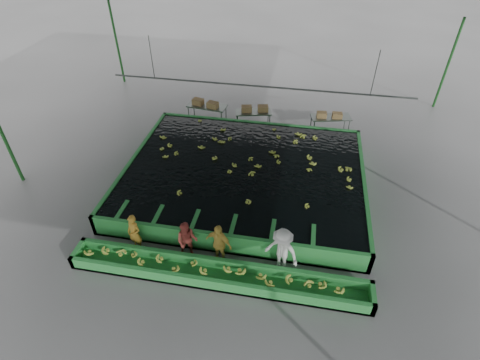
% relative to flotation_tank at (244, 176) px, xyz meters
% --- Properties ---
extents(ground, '(80.00, 80.00, 0.00)m').
position_rel_flotation_tank_xyz_m(ground, '(0.00, -1.50, -0.45)').
color(ground, slate).
rests_on(ground, ground).
extents(shed_roof, '(20.00, 22.00, 0.04)m').
position_rel_flotation_tank_xyz_m(shed_roof, '(0.00, -1.50, 4.55)').
color(shed_roof, '#929AA2').
rests_on(shed_roof, shed_posts).
extents(shed_posts, '(20.00, 22.00, 5.00)m').
position_rel_flotation_tank_xyz_m(shed_posts, '(0.00, -1.50, 2.05)').
color(shed_posts, '#216425').
rests_on(shed_posts, ground).
extents(flotation_tank, '(10.00, 8.00, 0.90)m').
position_rel_flotation_tank_xyz_m(flotation_tank, '(0.00, 0.00, 0.00)').
color(flotation_tank, '#298838').
rests_on(flotation_tank, ground).
extents(tank_water, '(9.70, 7.70, 0.00)m').
position_rel_flotation_tank_xyz_m(tank_water, '(0.00, -0.00, 0.40)').
color(tank_water, black).
rests_on(tank_water, flotation_tank).
extents(sorting_trough, '(10.00, 1.00, 0.50)m').
position_rel_flotation_tank_xyz_m(sorting_trough, '(0.00, -5.10, -0.20)').
color(sorting_trough, '#298838').
rests_on(sorting_trough, ground).
extents(cableway_rail, '(0.08, 0.08, 14.00)m').
position_rel_flotation_tank_xyz_m(cableway_rail, '(0.00, 3.50, 2.55)').
color(cableway_rail, '#59605B').
rests_on(cableway_rail, shed_roof).
extents(rail_hanger_left, '(0.04, 0.04, 2.00)m').
position_rel_flotation_tank_xyz_m(rail_hanger_left, '(-5.00, 3.50, 3.55)').
color(rail_hanger_left, '#59605B').
rests_on(rail_hanger_left, shed_roof).
extents(rail_hanger_right, '(0.04, 0.04, 2.00)m').
position_rel_flotation_tank_xyz_m(rail_hanger_right, '(5.00, 3.50, 3.55)').
color(rail_hanger_right, '#59605B').
rests_on(rail_hanger_right, shed_roof).
extents(worker_a, '(0.64, 0.52, 1.52)m').
position_rel_flotation_tank_xyz_m(worker_a, '(-3.13, -4.30, 0.31)').
color(worker_a, '#BC8929').
rests_on(worker_a, ground).
extents(worker_b, '(0.81, 0.67, 1.53)m').
position_rel_flotation_tank_xyz_m(worker_b, '(-1.22, -4.30, 0.32)').
color(worker_b, '#A23D34').
rests_on(worker_b, ground).
extents(worker_c, '(1.05, 0.67, 1.66)m').
position_rel_flotation_tank_xyz_m(worker_c, '(-0.12, -4.30, 0.38)').
color(worker_c, gold).
rests_on(worker_c, ground).
extents(worker_d, '(1.35, 1.08, 1.82)m').
position_rel_flotation_tank_xyz_m(worker_d, '(2.00, -4.30, 0.46)').
color(worker_d, silver).
rests_on(worker_d, ground).
extents(packing_table_left, '(2.19, 1.08, 0.96)m').
position_rel_flotation_tank_xyz_m(packing_table_left, '(-2.94, 5.07, 0.03)').
color(packing_table_left, '#59605B').
rests_on(packing_table_left, ground).
extents(packing_table_mid, '(2.02, 1.18, 0.86)m').
position_rel_flotation_tank_xyz_m(packing_table_mid, '(-0.41, 5.01, -0.02)').
color(packing_table_mid, '#59605B').
rests_on(packing_table_mid, ground).
extents(packing_table_right, '(2.16, 1.26, 0.92)m').
position_rel_flotation_tank_xyz_m(packing_table_right, '(3.62, 5.10, 0.01)').
color(packing_table_right, '#59605B').
rests_on(packing_table_right, ground).
extents(box_stack_left, '(1.51, 0.75, 0.31)m').
position_rel_flotation_tank_xyz_m(box_stack_left, '(-3.00, 4.99, 0.51)').
color(box_stack_left, olive).
rests_on(box_stack_left, packing_table_left).
extents(box_stack_mid, '(1.46, 0.69, 0.30)m').
position_rel_flotation_tank_xyz_m(box_stack_mid, '(-0.34, 5.07, 0.41)').
color(box_stack_mid, olive).
rests_on(box_stack_mid, packing_table_mid).
extents(box_stack_right, '(1.30, 0.47, 0.27)m').
position_rel_flotation_tank_xyz_m(box_stack_right, '(3.52, 5.00, 0.47)').
color(box_stack_right, olive).
rests_on(box_stack_right, packing_table_right).
extents(floating_bananas, '(9.11, 6.21, 0.12)m').
position_rel_flotation_tank_xyz_m(floating_bananas, '(0.00, 0.80, 0.40)').
color(floating_bananas, '#9DAF3A').
rests_on(floating_bananas, tank_water).
extents(trough_bananas, '(8.76, 0.58, 0.12)m').
position_rel_flotation_tank_xyz_m(trough_bananas, '(0.00, -5.10, -0.05)').
color(trough_bananas, '#9DAF3A').
rests_on(trough_bananas, sorting_trough).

